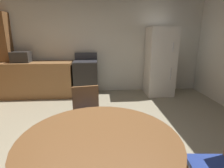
{
  "coord_description": "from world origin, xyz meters",
  "views": [
    {
      "loc": [
        -0.0,
        -2.1,
        1.59
      ],
      "look_at": [
        0.2,
        0.66,
        0.81
      ],
      "focal_mm": 28.69,
      "sensor_mm": 36.0,
      "label": 1
    }
  ],
  "objects_px": {
    "dining_table": "(100,154)",
    "chair_north": "(87,113)",
    "microwave": "(21,57)",
    "oven_range": "(86,78)",
    "refrigerator": "(160,62)"
  },
  "relations": [
    {
      "from": "dining_table",
      "to": "oven_range",
      "type": "bearing_deg",
      "value": 95.82
    },
    {
      "from": "oven_range",
      "to": "dining_table",
      "type": "height_order",
      "value": "oven_range"
    },
    {
      "from": "oven_range",
      "to": "microwave",
      "type": "relative_size",
      "value": 2.5
    },
    {
      "from": "chair_north",
      "to": "refrigerator",
      "type": "bearing_deg",
      "value": 131.7
    },
    {
      "from": "oven_range",
      "to": "refrigerator",
      "type": "xyz_separation_m",
      "value": [
        1.94,
        -0.05,
        0.41
      ]
    },
    {
      "from": "refrigerator",
      "to": "dining_table",
      "type": "height_order",
      "value": "refrigerator"
    },
    {
      "from": "dining_table",
      "to": "chair_north",
      "type": "relative_size",
      "value": 1.55
    },
    {
      "from": "dining_table",
      "to": "chair_north",
      "type": "distance_m",
      "value": 1.07
    },
    {
      "from": "oven_range",
      "to": "microwave",
      "type": "bearing_deg",
      "value": -179.87
    },
    {
      "from": "microwave",
      "to": "chair_north",
      "type": "height_order",
      "value": "microwave"
    },
    {
      "from": "oven_range",
      "to": "refrigerator",
      "type": "relative_size",
      "value": 0.62
    },
    {
      "from": "refrigerator",
      "to": "oven_range",
      "type": "bearing_deg",
      "value": 178.42
    },
    {
      "from": "dining_table",
      "to": "chair_north",
      "type": "bearing_deg",
      "value": 99.52
    },
    {
      "from": "microwave",
      "to": "dining_table",
      "type": "distance_m",
      "value": 3.86
    },
    {
      "from": "microwave",
      "to": "oven_range",
      "type": "bearing_deg",
      "value": 0.13
    }
  ]
}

